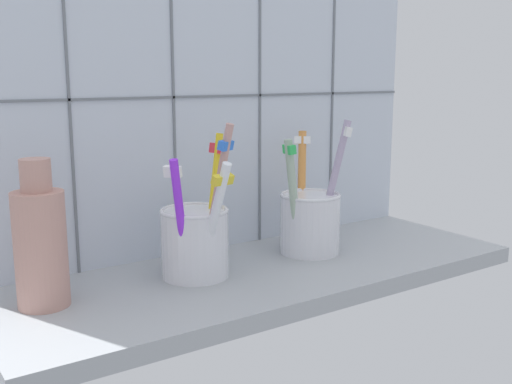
{
  "coord_description": "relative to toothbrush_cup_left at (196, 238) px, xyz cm",
  "views": [
    {
      "loc": [
        -39.77,
        -56.78,
        24.98
      ],
      "look_at": [
        0.0,
        2.32,
        10.93
      ],
      "focal_mm": 42.45,
      "sensor_mm": 36.0,
      "label": 1
    }
  ],
  "objects": [
    {
      "name": "toothbrush_cup_right",
      "position": [
        16.83,
        0.33,
        -0.06
      ],
      "size": [
        9.66,
        9.84,
        17.23
      ],
      "color": "white",
      "rests_on": "counter_slab"
    },
    {
      "name": "toothbrush_cup_left",
      "position": [
        0.0,
        0.0,
        0.0
      ],
      "size": [
        8.73,
        10.86,
        17.87
      ],
      "color": "white",
      "rests_on": "counter_slab"
    },
    {
      "name": "counter_slab",
      "position": [
        8.4,
        -2.05,
        -5.57
      ],
      "size": [
        64.0,
        22.0,
        2.0
      ],
      "primitive_type": "cube",
      "color": "#9EA3A8",
      "rests_on": "ground"
    },
    {
      "name": "tile_wall_back",
      "position": [
        8.4,
        9.95,
        15.93
      ],
      "size": [
        64.0,
        2.2,
        45.0
      ],
      "color": "silver",
      "rests_on": "ground"
    },
    {
      "name": "ceramic_vase",
      "position": [
        -16.93,
        0.74,
        1.91
      ],
      "size": [
        5.13,
        5.13,
        14.91
      ],
      "color": "tan",
      "rests_on": "counter_slab"
    }
  ]
}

